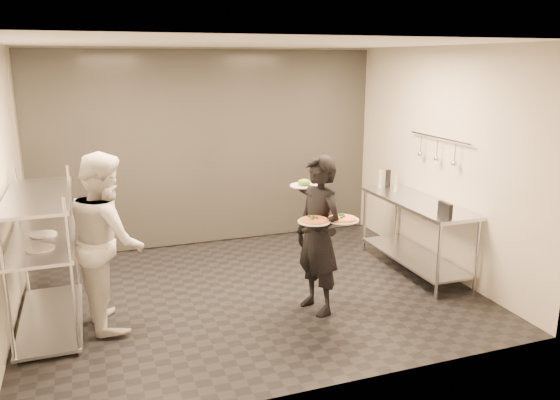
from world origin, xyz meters
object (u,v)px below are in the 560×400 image
object	(u,v)px
pass_rack	(44,252)
pizza_plate_near	(314,221)
salad_plate	(304,184)
bottle_dark	(388,178)
pos_monitor	(445,210)
bottle_clear	(396,184)
pizza_plate_far	(342,219)
prep_counter	(416,223)
bottle_green	(381,179)
chef	(107,240)
waiter	(318,236)

from	to	relation	value
pass_rack	pizza_plate_near	size ratio (longest dim) A/B	4.87
salad_plate	bottle_dark	distance (m)	2.10
salad_plate	pos_monitor	world-z (taller)	salad_plate
salad_plate	bottle_clear	xyz separation A→B (m)	(1.68, 0.86, -0.32)
pizza_plate_far	bottle_dark	xyz separation A→B (m)	(1.50, 1.64, -0.02)
salad_plate	bottle_clear	world-z (taller)	salad_plate
pass_rack	prep_counter	world-z (taller)	pass_rack
pass_rack	pizza_plate_far	size ratio (longest dim) A/B	4.76
salad_plate	bottle_green	size ratio (longest dim) A/B	1.27
bottle_clear	prep_counter	bearing A→B (deg)	-90.21
bottle_green	pizza_plate_far	bearing A→B (deg)	-130.16
pizza_plate_far	bottle_dark	bearing A→B (deg)	47.57
pizza_plate_near	pos_monitor	size ratio (longest dim) A/B	1.43
pizza_plate_far	pizza_plate_near	bearing A→B (deg)	179.43
chef	salad_plate	size ratio (longest dim) A/B	5.81
pos_monitor	pizza_plate_near	bearing A→B (deg)	-172.56
pizza_plate_far	bottle_clear	xyz separation A→B (m)	(1.46, 1.35, -0.04)
pizza_plate_far	salad_plate	xyz separation A→B (m)	(-0.22, 0.49, 0.28)
pizza_plate_far	salad_plate	bearing A→B (deg)	114.42
pos_monitor	bottle_clear	xyz separation A→B (m)	(0.12, 1.23, 0.02)
pos_monitor	bottle_dark	bearing A→B (deg)	86.96
salad_plate	bottle_green	world-z (taller)	salad_plate
pass_rack	pos_monitor	xyz separation A→B (m)	(4.21, -0.72, 0.23)
pass_rack	bottle_clear	world-z (taller)	pass_rack
pizza_plate_near	bottle_dark	xyz separation A→B (m)	(1.81, 1.64, -0.04)
prep_counter	chef	bearing A→B (deg)	-177.11
chef	bottle_dark	size ratio (longest dim) A/B	7.35
chef	pass_rack	bearing A→B (deg)	64.94
waiter	pass_rack	bearing A→B (deg)	-118.98
pass_rack	chef	distance (m)	0.64
pos_monitor	bottle_dark	xyz separation A→B (m)	(0.17, 1.52, 0.04)
pizza_plate_far	pos_monitor	world-z (taller)	pizza_plate_far
waiter	bottle_green	size ratio (longest dim) A/B	7.00
waiter	bottle_green	distance (m)	2.14
waiter	pos_monitor	distance (m)	1.52
waiter	pos_monitor	world-z (taller)	waiter
prep_counter	chef	world-z (taller)	chef
pizza_plate_near	pizza_plate_far	size ratio (longest dim) A/B	0.98
pass_rack	pos_monitor	world-z (taller)	pass_rack
prep_counter	bottle_green	bearing A→B (deg)	94.83
pizza_plate_near	pos_monitor	distance (m)	1.65
prep_counter	pos_monitor	distance (m)	0.82
pass_rack	pos_monitor	bearing A→B (deg)	-9.67
bottle_green	bottle_dark	size ratio (longest dim) A/B	1.00
prep_counter	pos_monitor	xyz separation A→B (m)	(-0.12, -0.72, 0.38)
pizza_plate_near	bottle_green	world-z (taller)	bottle_green
pass_rack	waiter	world-z (taller)	waiter
pizza_plate_far	bottle_green	distance (m)	2.15
prep_counter	waiter	world-z (taller)	waiter
prep_counter	waiter	bearing A→B (deg)	-158.26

